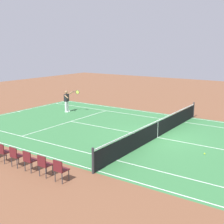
{
  "coord_description": "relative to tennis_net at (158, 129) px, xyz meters",
  "views": [
    {
      "loc": [
        -6.83,
        14.48,
        4.96
      ],
      "look_at": [
        3.47,
        -0.62,
        0.9
      ],
      "focal_mm": 47.73,
      "sensor_mm": 36.0,
      "label": 1
    }
  ],
  "objects": [
    {
      "name": "spectator_chair_3",
      "position": [
        3.08,
        7.08,
        0.03
      ],
      "size": [
        0.44,
        0.44,
        0.88
      ],
      "color": "#38383D",
      "rests_on": "ground_plane"
    },
    {
      "name": "tennis_net",
      "position": [
        0.0,
        0.0,
        0.0
      ],
      "size": [
        0.1,
        11.7,
        1.08
      ],
      "color": "#2D2D33",
      "rests_on": "ground_plane"
    },
    {
      "name": "spectator_chair_0",
      "position": [
        0.54,
        7.08,
        0.03
      ],
      "size": [
        0.44,
        0.44,
        0.88
      ],
      "color": "#38383D",
      "rests_on": "ground_plane"
    },
    {
      "name": "ground_plane",
      "position": [
        0.0,
        0.0,
        -0.49
      ],
      "size": [
        60.0,
        60.0,
        0.0
      ],
      "primitive_type": "plane",
      "color": "brown"
    },
    {
      "name": "court_line_markings",
      "position": [
        0.0,
        0.0,
        -0.49
      ],
      "size": [
        23.85,
        11.05,
        0.01
      ],
      "color": "white",
      "rests_on": "ground_plane"
    },
    {
      "name": "spectator_chair_2",
      "position": [
        2.23,
        7.08,
        0.03
      ],
      "size": [
        0.44,
        0.44,
        0.88
      ],
      "color": "#38383D",
      "rests_on": "ground_plane"
    },
    {
      "name": "court_slab",
      "position": [
        0.0,
        0.0,
        -0.49
      ],
      "size": [
        24.2,
        11.4,
        0.0
      ],
      "primitive_type": "cube",
      "color": "#387A42",
      "rests_on": "ground_plane"
    },
    {
      "name": "tennis_ball",
      "position": [
        -3.0,
        1.16,
        -0.46
      ],
      "size": [
        0.07,
        0.07,
        0.07
      ],
      "primitive_type": "sphere",
      "color": "#CCE01E",
      "rests_on": "ground_plane"
    },
    {
      "name": "tennis_player_near",
      "position": [
        8.63,
        -2.08,
        0.44
      ],
      "size": [
        1.01,
        0.84,
        1.7
      ],
      "color": "white",
      "rests_on": "ground_plane"
    },
    {
      "name": "spectator_chair_1",
      "position": [
        1.39,
        7.08,
        0.03
      ],
      "size": [
        0.44,
        0.44,
        0.88
      ],
      "color": "#38383D",
      "rests_on": "ground_plane"
    },
    {
      "name": "spectator_chair_4",
      "position": [
        3.92,
        7.08,
        0.03
      ],
      "size": [
        0.44,
        0.44,
        0.88
      ],
      "color": "#38383D",
      "rests_on": "ground_plane"
    }
  ]
}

